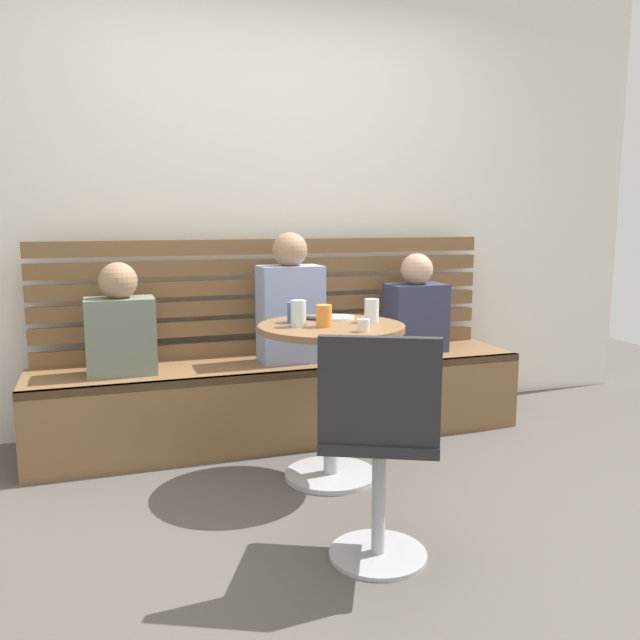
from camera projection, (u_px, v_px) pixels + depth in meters
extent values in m
plane|color=#514C47|center=(368.00, 533.00, 2.57)|extent=(8.00, 8.00, 0.00)
cube|color=white|center=(263.00, 180.00, 3.88)|extent=(5.20, 0.10, 2.90)
cube|color=brown|center=(285.00, 399.00, 3.66)|extent=(2.70, 0.52, 0.44)
cube|color=brown|center=(297.00, 374.00, 3.41)|extent=(2.70, 0.04, 0.04)
cube|color=brown|center=(273.00, 345.00, 3.84)|extent=(2.65, 0.04, 0.09)
cube|color=brown|center=(273.00, 324.00, 3.82)|extent=(2.65, 0.04, 0.09)
cube|color=brown|center=(273.00, 305.00, 3.81)|extent=(2.65, 0.04, 0.09)
cube|color=brown|center=(272.00, 286.00, 3.79)|extent=(2.65, 0.04, 0.09)
cube|color=brown|center=(272.00, 266.00, 3.77)|extent=(2.65, 0.04, 0.09)
cube|color=brown|center=(272.00, 246.00, 3.75)|extent=(2.65, 0.04, 0.09)
cylinder|color=#ADADB2|center=(331.00, 475.00, 3.13)|extent=(0.44, 0.44, 0.02)
cylinder|color=#ADADB2|center=(331.00, 403.00, 3.07)|extent=(0.07, 0.07, 0.69)
cylinder|color=brown|center=(331.00, 328.00, 3.02)|extent=(0.68, 0.68, 0.03)
cylinder|color=#ADADB2|center=(378.00, 554.00, 2.40)|extent=(0.36, 0.36, 0.02)
cylinder|color=#ADADB2|center=(379.00, 498.00, 2.36)|extent=(0.05, 0.05, 0.45)
cube|color=#232326|center=(380.00, 433.00, 2.33)|extent=(0.53, 0.53, 0.04)
cube|color=#232326|center=(379.00, 391.00, 2.13)|extent=(0.38, 0.21, 0.36)
cube|color=#8C9EC6|center=(290.00, 314.00, 3.59)|extent=(0.34, 0.22, 0.53)
sphere|color=#A37A5B|center=(290.00, 250.00, 3.53)|extent=(0.19, 0.19, 0.19)
cube|color=slate|center=(121.00, 336.00, 3.31)|extent=(0.34, 0.22, 0.39)
sphere|color=#A37A5B|center=(118.00, 281.00, 3.27)|extent=(0.19, 0.19, 0.19)
cube|color=#333851|center=(416.00, 318.00, 3.88)|extent=(0.34, 0.22, 0.40)
sphere|color=tan|center=(417.00, 270.00, 3.84)|extent=(0.19, 0.19, 0.19)
cylinder|color=silver|center=(363.00, 325.00, 2.82)|extent=(0.06, 0.06, 0.05)
cylinder|color=white|center=(372.00, 311.00, 3.08)|extent=(0.07, 0.07, 0.11)
cylinder|color=#3D5B9E|center=(296.00, 312.00, 3.07)|extent=(0.08, 0.08, 0.09)
cylinder|color=orange|center=(324.00, 316.00, 2.94)|extent=(0.07, 0.07, 0.10)
cylinder|color=silver|center=(298.00, 313.00, 2.95)|extent=(0.07, 0.07, 0.12)
cylinder|color=white|center=(337.00, 317.00, 3.18)|extent=(0.17, 0.17, 0.01)
cube|color=black|center=(306.00, 318.00, 3.18)|extent=(0.15, 0.14, 0.01)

